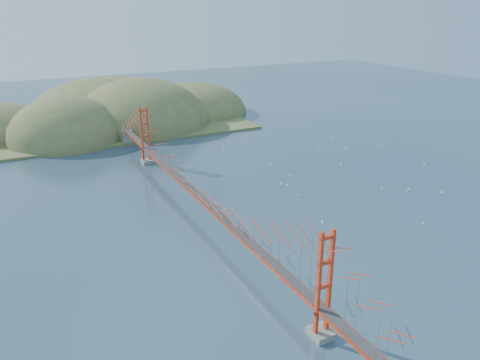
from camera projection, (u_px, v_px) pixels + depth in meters
name	position (u px, v px, depth m)	size (l,w,h in m)	color
ground	(203.00, 219.00, 71.37)	(320.00, 320.00, 0.00)	#2B4357
bridge	(201.00, 176.00, 69.03)	(2.20, 94.40, 12.00)	gray
far_headlands	(115.00, 122.00, 129.42)	(84.00, 58.00, 25.00)	olive
sailboat_16	(291.00, 175.00, 89.02)	(0.63, 0.63, 0.66)	white
sailboat_5	(442.00, 192.00, 81.28)	(0.44, 0.55, 0.65)	white
sailboat_7	(270.00, 165.00, 95.02)	(0.51, 0.45, 0.59)	white
sailboat_2	(408.00, 190.00, 82.31)	(0.50, 0.41, 0.58)	white
sailboat_12	(223.00, 149.00, 105.07)	(0.55, 0.50, 0.62)	white
sailboat_17	(341.00, 164.00, 95.12)	(0.51, 0.43, 0.58)	white
sailboat_1	(288.00, 184.00, 84.58)	(0.62, 0.62, 0.69)	white
sailboat_14	(298.00, 195.00, 79.85)	(0.54, 0.54, 0.57)	white
sailboat_8	(346.00, 148.00, 105.67)	(0.61, 0.58, 0.69)	white
sailboat_9	(381.00, 144.00, 108.51)	(0.46, 0.52, 0.59)	white
sailboat_0	(322.00, 221.00, 70.32)	(0.45, 0.53, 0.61)	white
sailboat_3	(281.00, 184.00, 84.85)	(0.61, 0.59, 0.68)	white
sailboat_4	(382.00, 188.00, 82.83)	(0.53, 0.53, 0.55)	white
sailboat_13	(423.00, 223.00, 69.68)	(0.59, 0.59, 0.62)	white
sailboat_15	(318.00, 150.00, 104.58)	(0.44, 0.54, 0.63)	white
sailboat_11	(424.00, 165.00, 94.88)	(0.51, 0.51, 0.56)	white
sailboat_extra_1	(333.00, 137.00, 114.56)	(0.55, 0.58, 0.66)	white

